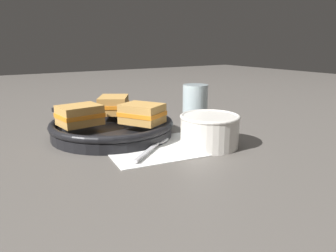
# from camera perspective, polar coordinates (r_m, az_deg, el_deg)

# --- Properties ---
(ground_plane) EXTENTS (4.00, 4.00, 0.00)m
(ground_plane) POSITION_cam_1_polar(r_m,az_deg,el_deg) (0.72, -1.03, -4.13)
(ground_plane) COLOR #56514C
(napkin) EXTENTS (0.24, 0.21, 0.00)m
(napkin) POSITION_cam_1_polar(r_m,az_deg,el_deg) (0.73, -2.05, -3.86)
(napkin) COLOR white
(napkin) RESTS_ON ground_plane
(soup_bowl) EXTENTS (0.13, 0.13, 0.07)m
(soup_bowl) POSITION_cam_1_polar(r_m,az_deg,el_deg) (0.74, 7.25, -0.48)
(soup_bowl) COLOR silver
(soup_bowl) RESTS_ON ground_plane
(spoon) EXTENTS (0.15, 0.13, 0.01)m
(spoon) POSITION_cam_1_polar(r_m,az_deg,el_deg) (0.74, -1.77, -2.97)
(spoon) COLOR #B7B7BC
(spoon) RESTS_ON napkin
(skillet) EXTENTS (0.31, 0.43, 0.04)m
(skillet) POSITION_cam_1_polar(r_m,az_deg,el_deg) (0.83, -9.78, -0.30)
(skillet) COLOR black
(skillet) RESTS_ON ground_plane
(sandwich_near_left) EXTENTS (0.11, 0.12, 0.05)m
(sandwich_near_left) POSITION_cam_1_polar(r_m,az_deg,el_deg) (0.78, -4.84, 2.14)
(sandwich_near_left) COLOR #C18E47
(sandwich_near_left) RESTS_ON skillet
(sandwich_near_right) EXTENTS (0.11, 0.12, 0.05)m
(sandwich_near_right) POSITION_cam_1_polar(r_m,az_deg,el_deg) (0.90, -9.46, 3.67)
(sandwich_near_right) COLOR #C18E47
(sandwich_near_right) RESTS_ON skillet
(sandwich_far_left) EXTENTS (0.10, 0.09, 0.05)m
(sandwich_far_left) POSITION_cam_1_polar(r_m,az_deg,el_deg) (0.79, -15.13, 1.86)
(sandwich_far_left) COLOR #C18E47
(sandwich_far_left) RESTS_ON skillet
(drinking_glass) EXTENTS (0.07, 0.07, 0.12)m
(drinking_glass) POSITION_cam_1_polar(r_m,az_deg,el_deg) (0.91, 4.74, 3.52)
(drinking_glass) COLOR silver
(drinking_glass) RESTS_ON ground_plane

